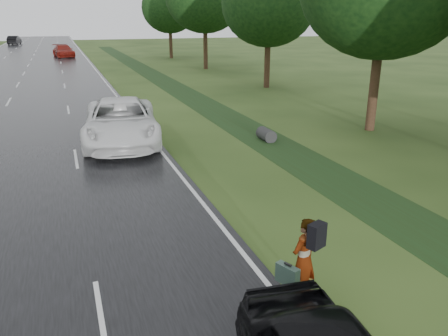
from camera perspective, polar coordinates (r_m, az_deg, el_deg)
The scene contains 10 objects.
road at distance 52.15m, azimuth -24.36°, elevation 11.78°, with size 14.00×180.00×0.04m, color black.
edge_stripe_east at distance 52.16m, azimuth -16.82°, elevation 12.66°, with size 0.12×180.00×0.01m, color silver.
center_line at distance 52.15m, azimuth -24.36°, elevation 11.81°, with size 0.12×180.00×0.01m, color silver.
drainage_ditch at distance 27.26m, azimuth -2.46°, elevation 8.27°, with size 2.20×120.00×0.56m.
tree_east_c at distance 34.22m, azimuth 5.90°, elevation 20.64°, with size 7.00×7.00×9.29m.
tree_east_f at distance 60.50m, azimuth -7.14°, elevation 20.08°, with size 7.20×7.20×9.62m.
pedestrian at distance 8.45m, azimuth 10.36°, elevation -11.56°, with size 0.88×0.69×1.67m.
white_pickup at distance 19.17m, azimuth -13.31°, elevation 5.95°, with size 3.01×6.52×1.81m, color white.
far_car_red at distance 65.29m, azimuth -20.23°, elevation 14.16°, with size 2.28×5.60×1.63m, color maroon.
far_car_dark at distance 100.31m, azimuth -25.72°, elevation 14.82°, with size 1.78×5.10×1.68m, color black.
Camera 1 is at (3.31, -6.80, 5.12)m, focal length 35.00 mm.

